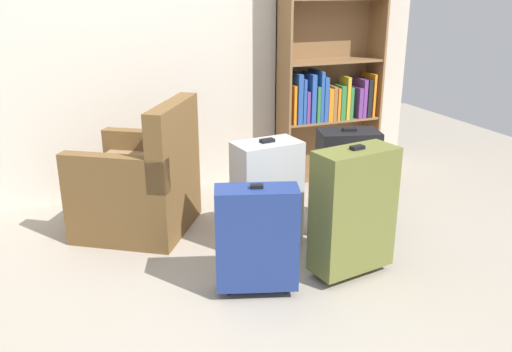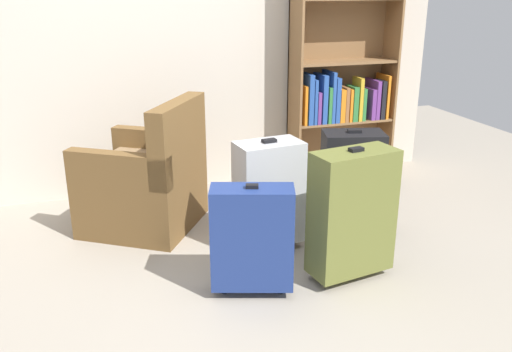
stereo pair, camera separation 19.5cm
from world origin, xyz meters
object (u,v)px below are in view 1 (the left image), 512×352
at_px(suitcase_silver, 267,192).
at_px(mug, 231,216).
at_px(suitcase_black, 346,179).
at_px(bookshelf, 328,74).
at_px(suitcase_navy_blue, 257,238).
at_px(suitcase_olive, 353,210).
at_px(armchair, 141,186).

bearing_deg(suitcase_silver, mug, 101.88).
bearing_deg(suitcase_black, bookshelf, 68.25).
distance_m(mug, suitcase_navy_blue, 0.99).
relative_size(bookshelf, suitcase_olive, 2.53).
distance_m(suitcase_olive, suitcase_silver, 0.60).
relative_size(bookshelf, suitcase_navy_blue, 3.12).
bearing_deg(suitcase_black, mug, 148.29).
distance_m(suitcase_olive, suitcase_navy_blue, 0.59).
bearing_deg(armchair, bookshelf, 18.15).
height_order(mug, suitcase_silver, suitcase_silver).
distance_m(bookshelf, mug, 1.57).
distance_m(suitcase_black, suitcase_navy_blue, 1.00).
xyz_separation_m(suitcase_black, suitcase_silver, (-0.59, -0.02, -0.00)).
distance_m(suitcase_navy_blue, suitcase_silver, 0.56).
distance_m(bookshelf, suitcase_black, 1.31).
bearing_deg(armchair, mug, -12.63).
bearing_deg(armchair, suitcase_silver, -39.83).
distance_m(suitcase_olive, suitcase_black, 0.59).
bearing_deg(suitcase_navy_blue, mug, 79.48).
height_order(bookshelf, suitcase_navy_blue, bookshelf).
height_order(armchair, suitcase_black, armchair).
bearing_deg(bookshelf, suitcase_black, -111.75).
bearing_deg(bookshelf, suitcase_silver, -132.26).
bearing_deg(mug, suitcase_olive, -66.55).
xyz_separation_m(armchair, suitcase_navy_blue, (0.42, -1.07, 0.02)).
relative_size(suitcase_olive, suitcase_black, 1.07).
height_order(armchair, mug, armchair).
bearing_deg(suitcase_olive, suitcase_silver, 122.12).
bearing_deg(suitcase_olive, suitcase_black, 62.88).
xyz_separation_m(suitcase_olive, suitcase_silver, (-0.32, 0.51, -0.03)).
xyz_separation_m(suitcase_olive, suitcase_navy_blue, (-0.58, 0.01, -0.07)).
xyz_separation_m(suitcase_olive, suitcase_black, (0.27, 0.53, -0.03)).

